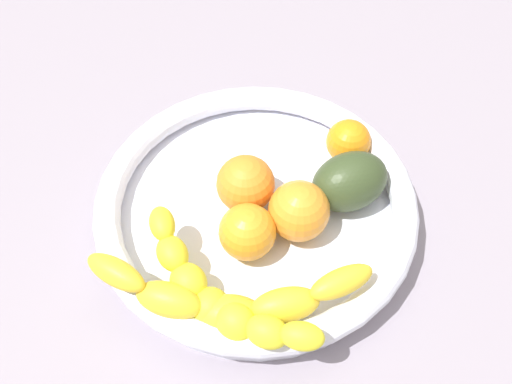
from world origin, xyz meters
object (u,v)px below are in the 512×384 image
at_px(banana_draped_right, 216,295).
at_px(orange_rear, 246,184).
at_px(orange_front, 348,142).
at_px(orange_mid_left, 299,211).
at_px(fruit_bowl, 256,206).
at_px(avocado_dark, 350,182).
at_px(orange_mid_right, 250,232).
at_px(banana_draped_left, 227,300).

xyz_separation_m(banana_draped_right, orange_rear, (0.13, -0.00, -0.00)).
xyz_separation_m(orange_front, orange_mid_left, (-0.11, 0.04, 0.01)).
height_order(fruit_bowl, orange_mid_left, orange_mid_left).
bearing_deg(avocado_dark, orange_front, 4.50).
bearing_deg(orange_front, orange_mid_left, 158.39).
xyz_separation_m(orange_mid_left, orange_rear, (0.03, 0.06, -0.00)).
bearing_deg(banana_draped_right, orange_rear, -1.50).
relative_size(orange_front, orange_mid_right, 0.88).
relative_size(fruit_bowl, orange_front, 6.76).
xyz_separation_m(orange_rear, avocado_dark, (0.02, -0.11, -0.00)).
bearing_deg(orange_mid_left, banana_draped_right, 149.27).
relative_size(orange_mid_right, avocado_dark, 0.68).
relative_size(fruit_bowl, orange_rear, 5.51).
height_order(banana_draped_right, orange_front, banana_draped_right).
bearing_deg(orange_front, banana_draped_right, 153.73).
bearing_deg(avocado_dark, orange_mid_left, 134.39).
distance_m(banana_draped_right, orange_mid_right, 0.08).
bearing_deg(orange_mid_right, orange_front, -31.74).
bearing_deg(fruit_bowl, banana_draped_left, 177.93).
distance_m(banana_draped_right, orange_mid_left, 0.13).
xyz_separation_m(fruit_bowl, orange_mid_left, (-0.02, -0.05, 0.03)).
bearing_deg(banana_draped_right, banana_draped_left, -100.77).
height_order(orange_mid_right, avocado_dark, avocado_dark).
relative_size(banana_draped_left, orange_mid_left, 4.27).
relative_size(banana_draped_left, orange_rear, 4.34).
bearing_deg(orange_rear, banana_draped_left, -176.64).
bearing_deg(orange_mid_right, orange_rear, 15.05).
xyz_separation_m(fruit_bowl, orange_rear, (0.01, 0.01, 0.03)).
relative_size(fruit_bowl, orange_mid_left, 5.43).
height_order(orange_front, orange_mid_left, orange_mid_left).
bearing_deg(orange_mid_left, orange_rear, 67.13).
height_order(orange_front, avocado_dark, avocado_dark).
height_order(banana_draped_right, orange_rear, orange_rear).
relative_size(banana_draped_right, avocado_dark, 2.19).
bearing_deg(orange_rear, orange_mid_right, -164.95).
height_order(banana_draped_left, orange_mid_right, same).
xyz_separation_m(orange_front, orange_mid_right, (-0.15, 0.09, 0.00)).
relative_size(banana_draped_right, orange_front, 3.66).
relative_size(banana_draped_right, orange_mid_left, 2.94).
height_order(fruit_bowl, orange_rear, orange_rear).
height_order(orange_rear, avocado_dark, same).
relative_size(banana_draped_left, banana_draped_right, 1.45).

